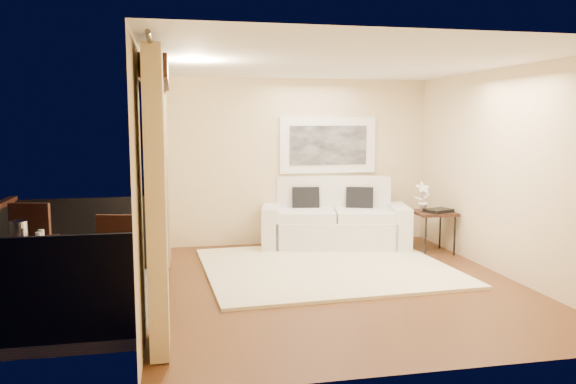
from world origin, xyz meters
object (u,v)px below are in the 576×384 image
object	(u,v)px
side_table	(434,215)
balcony_chair_near	(113,253)
ice_bucket	(19,231)
balcony_chair_far	(35,240)
bistro_table	(27,250)
orchid	(423,196)
sofa	(334,222)

from	to	relation	value
side_table	balcony_chair_near	world-z (taller)	balcony_chair_near
ice_bucket	balcony_chair_far	bearing A→B (deg)	90.02
bistro_table	balcony_chair_near	xyz separation A→B (m)	(0.81, 0.29, -0.13)
orchid	balcony_chair_near	distance (m)	4.72
sofa	balcony_chair_near	xyz separation A→B (m)	(-3.21, -2.25, 0.17)
bistro_table	balcony_chair_near	size ratio (longest dim) A/B	0.82
side_table	ice_bucket	distance (m)	5.74
balcony_chair_far	balcony_chair_near	xyz separation A→B (m)	(0.92, -0.52, -0.07)
side_table	balcony_chair_far	xyz separation A→B (m)	(-5.49, -0.99, 0.05)
orchid	bistro_table	size ratio (longest dim) A/B	0.56
balcony_chair_far	orchid	bearing A→B (deg)	-154.00
sofa	balcony_chair_far	bearing A→B (deg)	-145.29
balcony_chair_far	sofa	bearing A→B (deg)	-142.82
sofa	bistro_table	size ratio (longest dim) A/B	3.07
balcony_chair_near	side_table	bearing A→B (deg)	31.85
side_table	balcony_chair_near	xyz separation A→B (m)	(-4.57, -1.51, -0.02)
sofa	orchid	size ratio (longest dim) A/B	5.44
bistro_table	ice_bucket	size ratio (longest dim) A/B	4.01
ice_bucket	side_table	bearing A→B (deg)	16.70
orchid	bistro_table	bearing A→B (deg)	-160.07
side_table	bistro_table	size ratio (longest dim) A/B	0.80
sofa	orchid	distance (m)	1.46
bistro_table	ice_bucket	xyz separation A→B (m)	(-0.11, 0.15, 0.18)
bistro_table	ice_bucket	world-z (taller)	ice_bucket
bistro_table	balcony_chair_near	bearing A→B (deg)	19.60
side_table	balcony_chair_near	bearing A→B (deg)	-161.74
ice_bucket	balcony_chair_near	bearing A→B (deg)	8.64
sofa	side_table	distance (m)	1.56
balcony_chair_far	balcony_chair_near	world-z (taller)	balcony_chair_far
orchid	balcony_chair_far	xyz separation A→B (m)	(-5.35, -1.09, -0.23)
sofa	side_table	size ratio (longest dim) A/B	3.83
balcony_chair_near	ice_bucket	bearing A→B (deg)	-157.78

